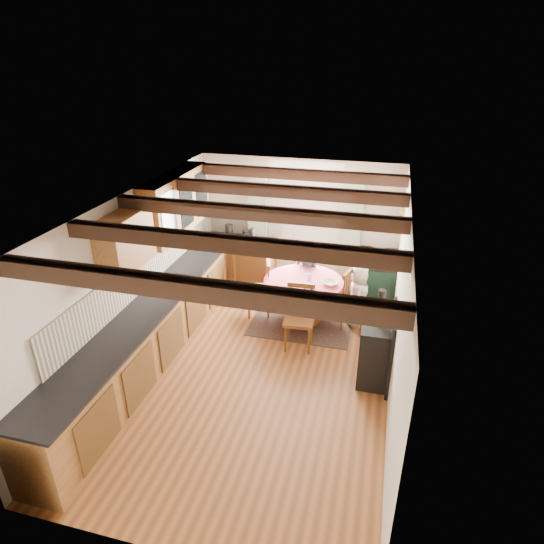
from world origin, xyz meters
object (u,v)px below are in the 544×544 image
(chair_left, at_px, (258,288))
(child_right, at_px, (358,296))
(chair_right, at_px, (357,301))
(child_far, at_px, (307,275))
(dining_table, at_px, (303,302))
(cup, at_px, (309,277))
(aga_range, at_px, (375,281))
(chair_near, at_px, (299,318))
(cast_iron_stove, at_px, (377,336))

(chair_left, bearing_deg, child_right, 75.36)
(chair_right, bearing_deg, child_far, 73.05)
(dining_table, height_order, cup, cup)
(dining_table, xyz_separation_m, aga_range, (1.10, 0.87, 0.09))
(aga_range, bearing_deg, chair_right, -105.87)
(dining_table, bearing_deg, chair_left, 174.06)
(dining_table, xyz_separation_m, cup, (0.08, 0.04, 0.43))
(child_far, bearing_deg, aga_range, -157.06)
(chair_near, height_order, cast_iron_stove, cast_iron_stove)
(chair_near, distance_m, chair_left, 1.17)
(child_right, bearing_deg, cup, 96.91)
(dining_table, bearing_deg, chair_right, 0.73)
(aga_range, xyz_separation_m, child_far, (-1.15, -0.29, 0.11))
(cup, bearing_deg, cast_iron_stove, -46.98)
(dining_table, distance_m, chair_left, 0.79)
(chair_right, height_order, child_right, child_right)
(chair_near, relative_size, chair_right, 1.01)
(child_far, relative_size, child_right, 1.10)
(chair_right, bearing_deg, cast_iron_stove, -148.15)
(chair_left, xyz_separation_m, cast_iron_stove, (1.99, -1.25, 0.19))
(aga_range, distance_m, child_far, 1.19)
(chair_near, relative_size, child_right, 0.96)
(child_far, height_order, child_right, child_far)
(child_right, bearing_deg, chair_right, 176.70)
(chair_near, distance_m, chair_right, 1.07)
(chair_near, relative_size, aga_range, 0.99)
(dining_table, relative_size, chair_left, 1.29)
(child_right, bearing_deg, chair_near, 135.90)
(dining_table, bearing_deg, child_far, 94.55)
(aga_range, distance_m, cast_iron_stove, 2.06)
(chair_left, height_order, cast_iron_stove, cast_iron_stove)
(chair_near, distance_m, cup, 0.81)
(cast_iron_stove, bearing_deg, cup, 133.02)
(cast_iron_stove, distance_m, cup, 1.66)
(child_right, xyz_separation_m, cup, (-0.78, -0.13, 0.29))
(aga_range, xyz_separation_m, cup, (-1.02, -0.83, 0.34))
(dining_table, xyz_separation_m, chair_left, (-0.78, 0.08, 0.11))
(aga_range, relative_size, child_far, 0.88)
(aga_range, bearing_deg, cast_iron_stove, -86.92)
(chair_near, relative_size, cast_iron_stove, 0.74)
(chair_right, bearing_deg, dining_table, 105.95)
(chair_near, distance_m, child_far, 1.30)
(cup, bearing_deg, child_far, 103.40)
(child_far, distance_m, child_right, 1.00)
(chair_left, height_order, child_right, child_right)
(dining_table, distance_m, cast_iron_stove, 1.71)
(chair_left, relative_size, cup, 9.57)
(chair_right, relative_size, child_far, 0.87)
(chair_near, height_order, aga_range, chair_near)
(child_right, bearing_deg, child_far, 63.07)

